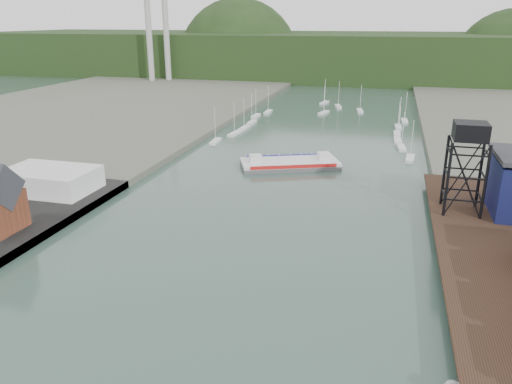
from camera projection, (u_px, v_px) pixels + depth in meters
The scene contains 7 objects.
east_pier at pixel (482, 243), 77.11m from camera, with size 14.00×70.00×2.45m.
white_shed at pixel (49, 180), 100.91m from camera, with size 18.00×12.00×4.50m, color silver.
lift_tower at pixel (470, 137), 84.93m from camera, with size 6.50×6.50×16.00m.
marina_sailboats at pixel (325, 124), 171.90m from camera, with size 57.71×92.65×0.90m.
smokestacks at pixel (157, 28), 273.91m from camera, with size 11.20×8.20×60.00m.
distant_hills at pixel (353, 59), 318.11m from camera, with size 500.00×120.00×80.00m.
chain_ferry at pixel (290, 163), 122.82m from camera, with size 25.54×17.89×3.42m.
Camera 1 is at (21.40, -31.90, 34.76)m, focal length 35.00 mm.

